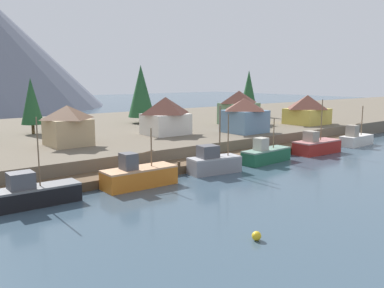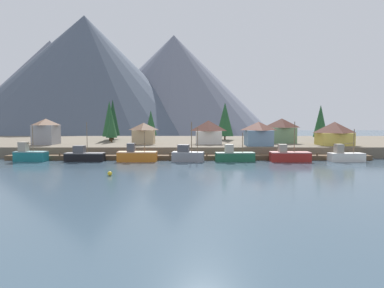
{
  "view_description": "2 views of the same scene",
  "coord_description": "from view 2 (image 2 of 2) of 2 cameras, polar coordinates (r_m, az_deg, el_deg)",
  "views": [
    {
      "loc": [
        -33.81,
        -39.7,
        11.82
      ],
      "look_at": [
        -0.47,
        2.05,
        3.2
      ],
      "focal_mm": 38.81,
      "sensor_mm": 36.0,
      "label": 1
    },
    {
      "loc": [
        0.78,
        -71.95,
        8.7
      ],
      "look_at": [
        1.05,
        3.13,
        3.35
      ],
      "focal_mm": 31.26,
      "sensor_mm": 36.0,
      "label": 2
    }
  ],
  "objects": [
    {
      "name": "ground_plane",
      "position": [
        92.42,
        -0.69,
        -1.64
      ],
      "size": [
        400.0,
        400.0,
        1.0
      ],
      "primitive_type": "cube",
      "color": "#384C5B"
    },
    {
      "name": "shoreline_bank",
      "position": [
        104.22,
        -0.63,
        -0.02
      ],
      "size": [
        400.0,
        56.0,
        2.5
      ],
      "primitive_type": "cube",
      "color": "#665B4C",
      "rests_on": "ground_plane"
    },
    {
      "name": "conifer_back_left",
      "position": [
        96.83,
        -13.81,
        3.1
      ],
      "size": [
        3.11,
        3.11,
        8.21
      ],
      "color": "#4C3823",
      "rests_on": "shoreline_bank"
    },
    {
      "name": "house_grey",
      "position": [
        93.8,
        -23.85,
        2.0
      ],
      "size": [
        5.51,
        6.28,
        6.61
      ],
      "color": "gray",
      "rests_on": "shoreline_bank"
    },
    {
      "name": "fishing_boat_teal",
      "position": [
        78.63,
        -26.11,
        -1.72
      ],
      "size": [
        6.81,
        2.99,
        7.53
      ],
      "rotation": [
        0.0,
        0.0,
        -0.08
      ],
      "color": "#196B70",
      "rests_on": "ground_plane"
    },
    {
      "name": "fishing_boat_white",
      "position": [
        77.84,
        24.49,
        -1.87
      ],
      "size": [
        7.27,
        2.97,
        6.86
      ],
      "rotation": [
        0.0,
        0.0,
        0.04
      ],
      "color": "silver",
      "rests_on": "ground_plane"
    },
    {
      "name": "house_white",
      "position": [
        88.11,
        2.62,
        2.09
      ],
      "size": [
        6.98,
        6.07,
        6.15
      ],
      "color": "silver",
      "rests_on": "shoreline_bank"
    },
    {
      "name": "house_tan",
      "position": [
        88.1,
        -8.45,
        1.84
      ],
      "size": [
        5.64,
        5.83,
        5.54
      ],
      "color": "tan",
      "rests_on": "shoreline_bank"
    },
    {
      "name": "channel_buoy",
      "position": [
        54.08,
        -14.05,
        -4.93
      ],
      "size": [
        0.7,
        0.7,
        0.7
      ],
      "primitive_type": "sphere",
      "color": "gold",
      "rests_on": "ground_plane"
    },
    {
      "name": "conifer_near_right",
      "position": [
        102.92,
        -7.24,
        3.61
      ],
      "size": [
        3.61,
        3.61,
        9.24
      ],
      "color": "#4C3823",
      "rests_on": "shoreline_bank"
    },
    {
      "name": "house_green",
      "position": [
        94.53,
        14.84,
        2.25
      ],
      "size": [
        7.32,
        5.54,
        6.68
      ],
      "color": "#6B8E66",
      "rests_on": "shoreline_bank"
    },
    {
      "name": "mountain_west_peak",
      "position": [
        241.57,
        -23.12,
        8.89
      ],
      "size": [
        114.8,
        114.8,
        60.65
      ],
      "primitive_type": "cone",
      "color": "slate",
      "rests_on": "ground_plane"
    },
    {
      "name": "house_yellow",
      "position": [
        90.07,
        22.91,
        1.7
      ],
      "size": [
        7.85,
        7.0,
        5.81
      ],
      "color": "gold",
      "rests_on": "shoreline_bank"
    },
    {
      "name": "fishing_boat_red",
      "position": [
        73.41,
        16.06,
        -1.96
      ],
      "size": [
        8.28,
        3.45,
        8.42
      ],
      "rotation": [
        0.0,
        0.0,
        -0.03
      ],
      "color": "maroon",
      "rests_on": "ground_plane"
    },
    {
      "name": "house_blue",
      "position": [
        83.31,
        11.08,
        1.79
      ],
      "size": [
        6.48,
        6.42,
        5.84
      ],
      "color": "#6689A8",
      "rests_on": "shoreline_bank"
    },
    {
      "name": "dock",
      "position": [
        74.4,
        -0.81,
        -2.25
      ],
      "size": [
        80.0,
        4.0,
        1.6
      ],
      "color": "brown",
      "rests_on": "ground_plane"
    },
    {
      "name": "fishing_boat_black",
      "position": [
        74.51,
        -18.14,
        -1.94
      ],
      "size": [
        8.24,
        2.67,
        8.24
      ],
      "rotation": [
        0.0,
        0.0,
        -0.02
      ],
      "color": "black",
      "rests_on": "ground_plane"
    },
    {
      "name": "mountain_central_peak",
      "position": [
        210.56,
        -17.93,
        11.02
      ],
      "size": [
        141.39,
        141.39,
        69.75
      ],
      "primitive_type": "cone",
      "color": "#475160",
      "rests_on": "ground_plane"
    },
    {
      "name": "mountain_east_peak",
      "position": [
        224.28,
        -3.3,
        10.08
      ],
      "size": [
        129.62,
        129.62,
        64.34
      ],
      "primitive_type": "cone",
      "color": "slate",
      "rests_on": "ground_plane"
    },
    {
      "name": "fishing_boat_grey",
      "position": [
        70.43,
        -1.02,
        -1.92
      ],
      "size": [
        6.9,
        3.58,
        8.36
      ],
      "rotation": [
        0.0,
        0.0,
        -0.16
      ],
      "color": "gray",
      "rests_on": "ground_plane"
    },
    {
      "name": "conifer_mid_left",
      "position": [
        103.24,
        -14.1,
        4.22
      ],
      "size": [
        4.46,
        4.46,
        11.99
      ],
      "color": "#4C3823",
      "rests_on": "shoreline_bank"
    },
    {
      "name": "conifer_back_right",
      "position": [
        110.74,
        -13.55,
        4.43
      ],
      "size": [
        4.34,
        4.34,
        12.91
      ],
      "color": "#4C3823",
      "rests_on": "shoreline_bank"
    },
    {
      "name": "conifer_near_left",
      "position": [
        110.38,
        20.87,
        3.72
      ],
      "size": [
        4.3,
        4.3,
        11.01
      ],
      "color": "#4C3823",
      "rests_on": "shoreline_bank"
    },
    {
      "name": "conifer_mid_right",
      "position": [
        105.7,
        5.44,
        4.23
      ],
      "size": [
        5.41,
        5.41,
        11.8
      ],
      "color": "#4C3823",
      "rests_on": "shoreline_bank"
    },
    {
      "name": "fishing_boat_green",
      "position": [
        71.25,
        7.03,
        -2.04
      ],
      "size": [
        8.35,
        3.08,
        6.06
      ],
      "rotation": [
        0.0,
        0.0,
        0.07
      ],
      "color": "#1E5B3D",
      "rests_on": "ground_plane"
    },
    {
      "name": "fishing_boat_orange",
      "position": [
        71.62,
        -9.6,
        -1.98
      ],
      "size": [
        8.23,
        3.1,
        6.31
      ],
      "rotation": [
        0.0,
        0.0,
        -0.02
      ],
      "color": "#CC6B1E",
      "rests_on": "ground_plane"
    }
  ]
}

